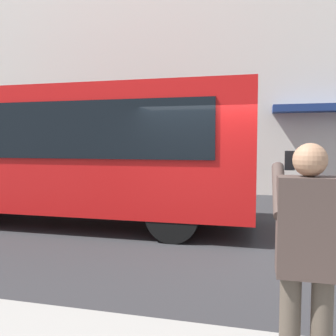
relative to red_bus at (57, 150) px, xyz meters
name	(u,v)px	position (x,y,z in m)	size (l,w,h in m)	color
ground_plane	(212,240)	(-3.71, 0.74, -1.68)	(60.00, 60.00, 0.00)	#2B2B2D
building_facade_far	(237,29)	(-3.72, -6.06, 4.30)	(28.00, 1.55, 12.00)	beige
red_bus	(57,150)	(0.00, 0.00, 0.00)	(9.05, 2.54, 3.08)	red
pedestrian_photographer	(308,250)	(-4.87, 5.01, -0.54)	(0.53, 0.52, 1.70)	#4C4238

